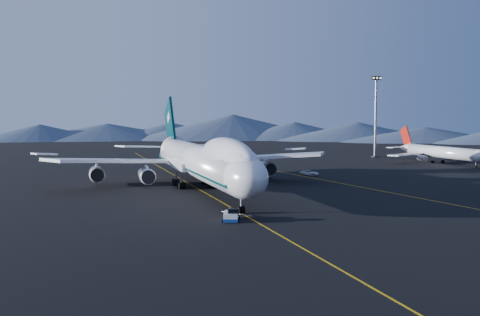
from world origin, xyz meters
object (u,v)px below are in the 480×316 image
object	(u,v)px
service_van	(309,173)
floodlight_mast	(376,116)
pushback_tug	(231,216)
second_jet	(439,152)
boeing_747	(200,160)

from	to	relation	value
service_van	floodlight_mast	distance (m)	66.40
service_van	floodlight_mast	bearing A→B (deg)	4.23
pushback_tug	service_van	distance (m)	58.93
second_jet	floodlight_mast	size ratio (longest dim) A/B	1.41
second_jet	floodlight_mast	xyz separation A→B (m)	(-6.07, 26.33, 10.89)
second_jet	service_van	size ratio (longest dim) A/B	8.68
boeing_747	floodlight_mast	world-z (taller)	floodlight_mast
pushback_tug	service_van	xyz separation A→B (m)	(34.34, 47.89, 0.08)
pushback_tug	floodlight_mast	world-z (taller)	floodlight_mast
service_van	floodlight_mast	world-z (taller)	floodlight_mast
boeing_747	service_van	distance (m)	35.86
boeing_747	second_jet	distance (m)	91.17
boeing_747	second_jet	size ratio (longest dim) A/B	1.82
boeing_747	floodlight_mast	distance (m)	99.88
pushback_tug	second_jet	bearing A→B (deg)	57.87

